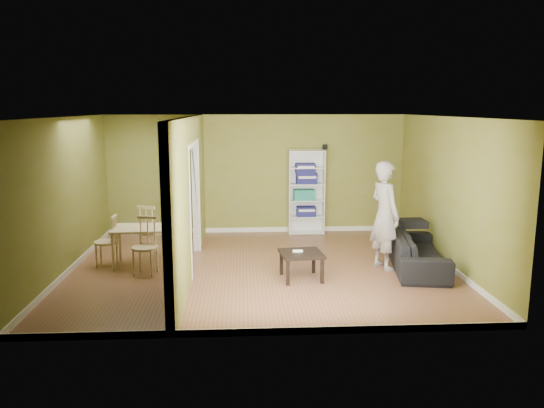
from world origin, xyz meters
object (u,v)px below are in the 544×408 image
(sofa, at_px, (417,246))
(chair_near, at_px, (145,246))
(dining_table, at_px, (145,231))
(chair_left, at_px, (106,241))
(bookshelf, at_px, (306,192))
(coffee_table, at_px, (301,257))
(person, at_px, (385,206))
(chair_far, at_px, (152,230))

(sofa, xyz_separation_m, chair_near, (-4.64, -0.05, 0.08))
(dining_table, distance_m, chair_left, 0.69)
(dining_table, height_order, chair_near, chair_near)
(bookshelf, bearing_deg, coffee_table, -98.12)
(chair_left, bearing_deg, person, 85.84)
(chair_near, bearing_deg, chair_left, 155.53)
(coffee_table, height_order, dining_table, dining_table)
(sofa, bearing_deg, coffee_table, 111.89)
(chair_left, height_order, chair_near, chair_near)
(sofa, distance_m, chair_far, 4.81)
(sofa, bearing_deg, chair_near, 99.77)
(person, relative_size, dining_table, 2.01)
(bookshelf, bearing_deg, person, -69.00)
(chair_far, bearing_deg, dining_table, 107.01)
(coffee_table, relative_size, chair_near, 0.69)
(person, relative_size, chair_far, 2.20)
(person, distance_m, bookshelf, 2.88)
(person, xyz_separation_m, chair_far, (-4.12, 0.96, -0.60))
(coffee_table, height_order, chair_left, chair_left)
(coffee_table, xyz_separation_m, chair_left, (-3.34, 0.92, 0.08))
(coffee_table, height_order, chair_far, chair_far)
(sofa, height_order, person, person)
(coffee_table, bearing_deg, bookshelf, 81.88)
(sofa, relative_size, chair_near, 2.18)
(sofa, bearing_deg, chair_left, 94.31)
(dining_table, bearing_deg, chair_near, -80.41)
(sofa, xyz_separation_m, chair_left, (-5.41, 0.45, 0.05))
(chair_left, xyz_separation_m, chair_near, (0.77, -0.51, 0.03))
(person, bearing_deg, dining_table, 64.30)
(dining_table, bearing_deg, bookshelf, 35.79)
(coffee_table, relative_size, dining_table, 0.61)
(bookshelf, relative_size, chair_near, 1.92)
(coffee_table, bearing_deg, chair_left, 164.56)
(bookshelf, bearing_deg, sofa, -59.46)
(person, xyz_separation_m, chair_left, (-4.83, 0.41, -0.64))
(dining_table, xyz_separation_m, chair_far, (0.03, 0.53, -0.11))
(sofa, bearing_deg, bookshelf, 39.65)
(dining_table, bearing_deg, person, -5.97)
(coffee_table, distance_m, dining_table, 2.84)
(chair_near, bearing_deg, sofa, 9.75)
(bookshelf, relative_size, chair_left, 2.04)
(sofa, distance_m, bookshelf, 3.21)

